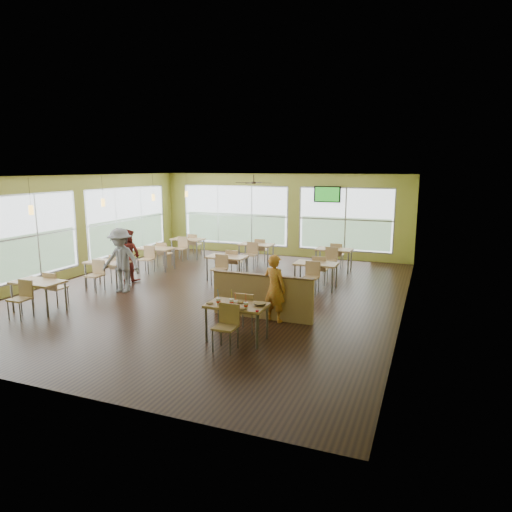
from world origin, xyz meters
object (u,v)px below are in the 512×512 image
food_basket (260,304)px  man_plaid (274,288)px  main_table (237,310)px  half_wall_divider (262,296)px

food_basket → man_plaid: bearing=96.2°
man_plaid → food_basket: man_plaid is taller
main_table → man_plaid: (0.32, 1.37, 0.14)m
half_wall_divider → food_basket: half_wall_divider is taller
half_wall_divider → food_basket: size_ratio=9.56×
main_table → half_wall_divider: size_ratio=0.63×
half_wall_divider → food_basket: (0.46, -1.38, 0.26)m
main_table → half_wall_divider: 1.45m
man_plaid → food_basket: bearing=112.0°
half_wall_divider → main_table: bearing=-90.0°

